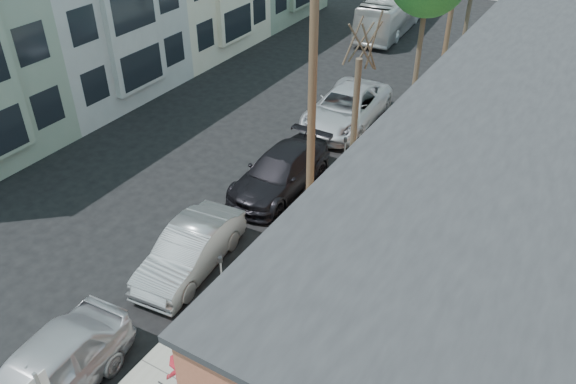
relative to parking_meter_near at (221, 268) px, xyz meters
The scene contains 15 objects.
ground 2.76m from the parking_meter_near, 150.79° to the right, with size 120.00×120.00×0.00m, color black.
sidewalk 9.99m from the parking_meter_near, 78.40° to the left, with size 4.50×58.00×0.15m, color gray.
cafe_building 8.04m from the parking_meter_near, 29.00° to the left, with size 6.60×20.20×6.61m.
parking_meter_near is the anchor object (origin of this frame).
parking_meter_far 8.38m from the parking_meter_near, 90.00° to the left, with size 0.14×0.14×1.24m.
utility_pole_near 6.74m from the parking_meter_near, 88.42° to the left, with size 3.57×0.28×10.00m.
tree_bare 8.05m from the parking_meter_near, 86.00° to the left, with size 0.24×0.24×4.78m.
patron_grey 4.35m from the parking_meter_near, 35.71° to the right, with size 0.60×0.39×1.64m, color #929298.
patron_green 3.58m from the parking_meter_near, ahead, with size 0.92×0.72×1.89m, color #2E734C.
cyclist 3.91m from the parking_meter_near, 66.21° to the right, with size 1.08×0.62×1.67m, color maroon.
car_0 5.46m from the parking_meter_near, 105.41° to the right, with size 2.00×4.97×1.69m, color #B8B8C0.
car_1 1.55m from the parking_meter_near, 165.48° to the left, with size 1.57×4.50×1.48m, color gray.
car_2 5.93m from the parking_meter_near, 104.17° to the left, with size 2.12×5.22×1.51m, color black.
car_3 12.09m from the parking_meter_near, 97.87° to the left, with size 2.73×5.92×1.65m, color silver.
bus 26.58m from the parking_meter_near, 100.77° to the left, with size 2.28×9.75×2.72m, color silver.
Camera 1 is at (10.27, -8.42, 12.07)m, focal length 35.00 mm.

